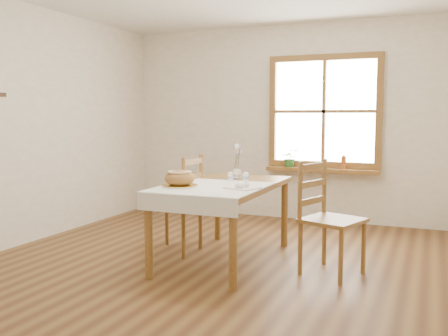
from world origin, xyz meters
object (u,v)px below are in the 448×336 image
at_px(bread_plate, 180,186).
at_px(flower_vase, 237,174).
at_px(dining_table, 224,192).
at_px(chair_right, 333,218).
at_px(chair_left, 174,204).

bearing_deg(bread_plate, flower_vase, 73.61).
bearing_deg(dining_table, flower_vase, 92.66).
bearing_deg(chair_right, bread_plate, 126.84).
relative_size(chair_left, flower_vase, 11.18).
height_order(chair_left, bread_plate, chair_left).
height_order(dining_table, bread_plate, bread_plate).
relative_size(chair_left, bread_plate, 3.16).
distance_m(chair_left, chair_right, 1.64).
bearing_deg(dining_table, chair_left, 170.48).
distance_m(dining_table, flower_vase, 0.42).
relative_size(bread_plate, flower_vase, 3.54).
bearing_deg(chair_right, chair_left, 105.70).
relative_size(dining_table, bread_plate, 5.08).
distance_m(chair_right, bread_plate, 1.38).
xyz_separation_m(chair_left, flower_vase, (0.57, 0.30, 0.30)).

